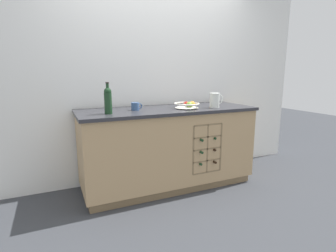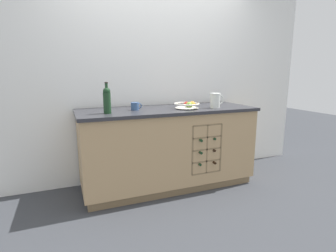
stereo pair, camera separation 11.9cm
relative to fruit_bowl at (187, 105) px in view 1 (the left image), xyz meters
The scene contains 7 objects.
ground_plane 1.00m from the fruit_bowl, 154.44° to the left, with size 14.00×14.00×0.00m, color #383A3F.
back_wall 0.62m from the fruit_bowl, 111.37° to the left, with size 4.40×0.06×2.55m, color white.
kitchen_island 0.55m from the fruit_bowl, 154.68° to the left, with size 2.03×0.75×0.94m.
fruit_bowl is the anchor object (origin of this frame).
white_pitcher 0.34m from the fruit_bowl, 11.37° to the right, with size 0.18×0.12×0.17m.
ceramic_mug 0.59m from the fruit_bowl, 169.44° to the left, with size 0.12×0.09×0.08m.
standing_wine_bottle 0.91m from the fruit_bowl, behind, with size 0.08×0.08×0.31m.
Camera 1 is at (-1.22, -2.72, 1.34)m, focal length 28.00 mm.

